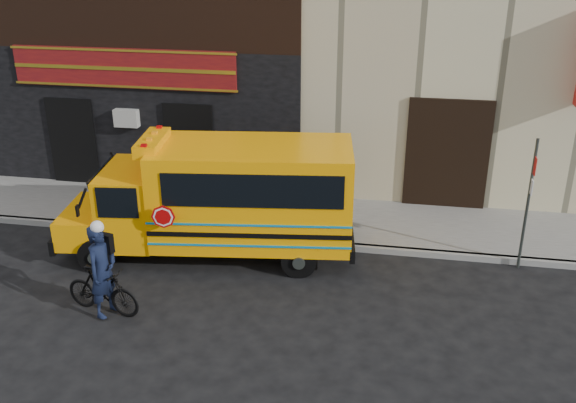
% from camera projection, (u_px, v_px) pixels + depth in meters
% --- Properties ---
extents(ground, '(120.00, 120.00, 0.00)m').
position_uv_depth(ground, '(259.00, 299.00, 13.56)').
color(ground, black).
rests_on(ground, ground).
extents(curb, '(40.00, 0.20, 0.15)m').
position_uv_depth(curb, '(281.00, 241.00, 15.89)').
color(curb, gray).
rests_on(curb, ground).
extents(sidewalk, '(40.00, 3.00, 0.15)m').
position_uv_depth(sidewalk, '(292.00, 217.00, 17.25)').
color(sidewalk, '#615F5B').
rests_on(sidewalk, ground).
extents(school_bus, '(7.11, 2.99, 2.92)m').
position_uv_depth(school_bus, '(224.00, 196.00, 14.84)').
color(school_bus, black).
rests_on(school_bus, ground).
extents(sign_pole, '(0.07, 0.27, 3.11)m').
position_uv_depth(sign_pole, '(529.00, 199.00, 14.14)').
color(sign_pole, '#444C47').
rests_on(sign_pole, ground).
extents(bicycle, '(1.74, 0.79, 1.01)m').
position_uv_depth(bicycle, '(102.00, 290.00, 12.90)').
color(bicycle, black).
rests_on(bicycle, ground).
extents(cyclist, '(0.62, 0.80, 1.93)m').
position_uv_depth(cyclist, '(103.00, 273.00, 12.62)').
color(cyclist, black).
rests_on(cyclist, ground).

